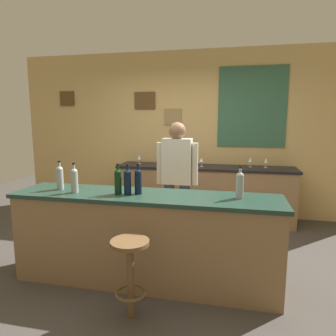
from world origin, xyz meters
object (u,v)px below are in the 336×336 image
at_px(wine_glass_a, 139,158).
at_px(wine_bottle_b, 74,179).
at_px(wine_glass_b, 171,159).
at_px(wine_bottle_a, 60,177).
at_px(wine_glass_e, 266,161).
at_px(bartender, 177,177).
at_px(bar_stool, 130,266).
at_px(wine_bottle_d, 127,181).
at_px(wine_bottle_e, 138,181).
at_px(wine_glass_c, 202,160).
at_px(coffee_mug, 192,163).
at_px(wine_bottle_f, 240,184).
at_px(wine_glass_d, 250,160).
at_px(wine_bottle_c, 118,181).

bearing_deg(wine_glass_a, wine_bottle_b, -89.83).
bearing_deg(wine_glass_b, wine_bottle_a, -111.20).
bearing_deg(wine_glass_a, wine_glass_e, 1.44).
bearing_deg(wine_bottle_a, wine_glass_a, 84.03).
bearing_deg(wine_glass_e, bartender, -133.01).
height_order(bar_stool, wine_bottle_d, wine_bottle_d).
distance_m(wine_bottle_b, wine_bottle_e, 0.65).
relative_size(wine_bottle_e, wine_glass_e, 1.97).
distance_m(wine_bottle_b, wine_glass_c, 2.34).
bearing_deg(wine_glass_b, bar_stool, -85.76).
xyz_separation_m(wine_glass_c, coffee_mug, (-0.16, 0.09, -0.06)).
bearing_deg(wine_bottle_d, wine_glass_e, 54.92).
relative_size(bar_stool, wine_bottle_d, 2.22).
distance_m(bar_stool, wine_bottle_b, 1.08).
distance_m(bartender, wine_bottle_a, 1.38).
bearing_deg(wine_bottle_f, wine_glass_a, 128.92).
xyz_separation_m(bartender, wine_glass_c, (0.18, 1.16, 0.07)).
xyz_separation_m(wine_bottle_f, coffee_mug, (-0.72, 2.04, -0.11)).
xyz_separation_m(wine_bottle_e, wine_glass_a, (-0.65, 2.06, -0.05)).
bearing_deg(wine_bottle_b, coffee_mug, 67.51).
distance_m(wine_bottle_e, wine_glass_d, 2.44).
relative_size(bar_stool, wine_bottle_f, 2.22).
bearing_deg(wine_glass_b, wine_bottle_c, -93.06).
bearing_deg(wine_bottle_e, wine_bottle_b, -172.30).
xyz_separation_m(wine_bottle_c, wine_bottle_f, (1.17, 0.09, 0.00)).
relative_size(wine_bottle_e, wine_glass_b, 1.97).
xyz_separation_m(wine_bottle_d, wine_glass_d, (1.28, 2.18, -0.05)).
xyz_separation_m(bartender, wine_bottle_b, (-0.88, -0.93, 0.12)).
relative_size(wine_bottle_c, wine_glass_c, 1.97).
height_order(wine_bottle_a, wine_bottle_c, same).
xyz_separation_m(wine_glass_a, wine_glass_e, (2.07, 0.05, 0.00)).
xyz_separation_m(wine_bottle_c, wine_glass_d, (1.37, 2.18, -0.05)).
bearing_deg(wine_bottle_d, wine_bottle_c, -178.35).
distance_m(bar_stool, wine_glass_b, 2.68).
relative_size(wine_bottle_b, wine_bottle_e, 1.00).
distance_m(wine_bottle_f, wine_glass_d, 2.11).
xyz_separation_m(wine_bottle_b, wine_glass_d, (1.82, 2.22, -0.05)).
bearing_deg(bar_stool, wine_glass_a, 106.08).
bearing_deg(wine_bottle_d, wine_glass_c, 75.91).
distance_m(wine_glass_a, wine_glass_d, 1.83).
bearing_deg(coffee_mug, wine_glass_a, -178.37).
distance_m(wine_bottle_c, wine_bottle_f, 1.18).
relative_size(wine_bottle_e, coffee_mug, 2.45).
bearing_deg(bartender, wine_bottle_b, -133.39).
distance_m(wine_bottle_d, coffee_mug, 2.16).
distance_m(bar_stool, wine_bottle_f, 1.22).
bearing_deg(wine_bottle_d, coffee_mug, 80.65).
distance_m(bar_stool, wine_glass_d, 2.98).
height_order(wine_bottle_e, wine_glass_d, wine_bottle_e).
bearing_deg(wine_bottle_d, bar_stool, -69.09).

